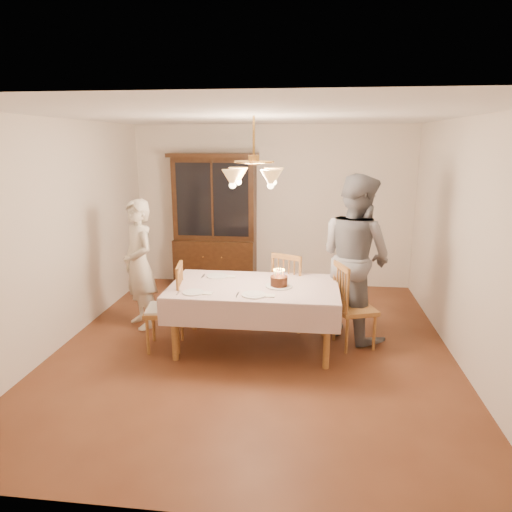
# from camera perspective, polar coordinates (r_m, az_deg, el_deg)

# --- Properties ---
(ground) EXTENTS (5.00, 5.00, 0.00)m
(ground) POSITION_cam_1_polar(r_m,az_deg,el_deg) (5.45, -0.25, -11.28)
(ground) COLOR #542A18
(ground) RESTS_ON ground
(room_shell) EXTENTS (5.00, 5.00, 5.00)m
(room_shell) POSITION_cam_1_polar(r_m,az_deg,el_deg) (4.98, -0.27, 5.37)
(room_shell) COLOR white
(room_shell) RESTS_ON ground
(dining_table) EXTENTS (1.90, 1.10, 0.76)m
(dining_table) POSITION_cam_1_polar(r_m,az_deg,el_deg) (5.20, -0.26, -4.46)
(dining_table) COLOR brown
(dining_table) RESTS_ON ground
(china_hutch) EXTENTS (1.38, 0.54, 2.16)m
(china_hutch) POSITION_cam_1_polar(r_m,az_deg,el_deg) (7.41, -5.13, 4.02)
(china_hutch) COLOR black
(china_hutch) RESTS_ON ground
(chair_far_side) EXTENTS (0.57, 0.56, 1.00)m
(chair_far_side) POSITION_cam_1_polar(r_m,az_deg,el_deg) (5.88, 4.53, -4.74)
(chair_far_side) COLOR brown
(chair_far_side) RESTS_ON ground
(chair_left_end) EXTENTS (0.48, 0.50, 1.00)m
(chair_left_end) POSITION_cam_1_polar(r_m,az_deg,el_deg) (5.38, -11.29, -6.70)
(chair_left_end) COLOR brown
(chair_left_end) RESTS_ON ground
(chair_right_end) EXTENTS (0.54, 0.56, 1.00)m
(chair_right_end) POSITION_cam_1_polar(r_m,az_deg,el_deg) (5.44, 12.13, -6.59)
(chair_right_end) COLOR brown
(chair_right_end) RESTS_ON ground
(elderly_woman) EXTENTS (0.70, 0.71, 1.65)m
(elderly_woman) POSITION_cam_1_polar(r_m,az_deg,el_deg) (5.97, -14.40, -1.02)
(elderly_woman) COLOR beige
(elderly_woman) RESTS_ON ground
(adult_in_grey) EXTENTS (1.20, 1.22, 1.98)m
(adult_in_grey) POSITION_cam_1_polar(r_m,az_deg,el_deg) (5.60, 12.29, -0.12)
(adult_in_grey) COLOR slate
(adult_in_grey) RESTS_ON ground
(birthday_cake) EXTENTS (0.30, 0.30, 0.20)m
(birthday_cake) POSITION_cam_1_polar(r_m,az_deg,el_deg) (5.12, 2.89, -3.27)
(birthday_cake) COLOR white
(birthday_cake) RESTS_ON dining_table
(place_setting_near_left) EXTENTS (0.38, 0.23, 0.02)m
(place_setting_near_left) POSITION_cam_1_polar(r_m,az_deg,el_deg) (4.95, -7.70, -4.54)
(place_setting_near_left) COLOR white
(place_setting_near_left) RESTS_ON dining_table
(place_setting_near_right) EXTENTS (0.41, 0.26, 0.02)m
(place_setting_near_right) POSITION_cam_1_polar(r_m,az_deg,el_deg) (4.84, -0.13, -4.88)
(place_setting_near_right) COLOR white
(place_setting_near_right) RESTS_ON dining_table
(place_setting_far_left) EXTENTS (0.40, 0.25, 0.02)m
(place_setting_far_left) POSITION_cam_1_polar(r_m,az_deg,el_deg) (5.51, -4.76, -2.51)
(place_setting_far_left) COLOR white
(place_setting_far_left) RESTS_ON dining_table
(chandelier) EXTENTS (0.62, 0.62, 0.73)m
(chandelier) POSITION_cam_1_polar(r_m,az_deg,el_deg) (4.94, -0.28, 9.91)
(chandelier) COLOR #BF8C3F
(chandelier) RESTS_ON ground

